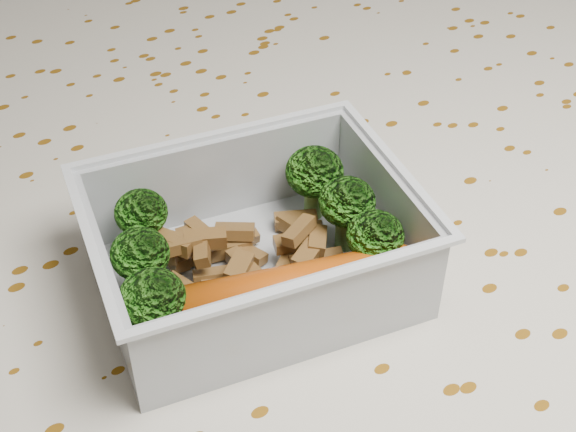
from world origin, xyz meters
TOP-DOWN VIEW (x-y plane):
  - dining_table at (0.00, 0.00)m, footprint 1.40×0.90m
  - tablecloth at (0.00, 0.00)m, footprint 1.46×0.96m
  - lunch_container at (-0.03, -0.00)m, footprint 0.20×0.17m
  - broccoli_florets at (-0.03, 0.00)m, footprint 0.16×0.12m
  - meat_pile at (-0.03, 0.01)m, footprint 0.11×0.08m
  - sausage at (-0.03, -0.04)m, footprint 0.15×0.07m

SIDE VIEW (x-z plane):
  - dining_table at x=0.00m, z-range 0.29..1.04m
  - tablecloth at x=0.00m, z-range 0.62..0.81m
  - meat_pile at x=-0.03m, z-range 0.76..0.78m
  - lunch_container at x=-0.03m, z-range 0.75..0.81m
  - sausage at x=-0.03m, z-range 0.77..0.79m
  - broccoli_florets at x=-0.03m, z-range 0.77..0.82m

